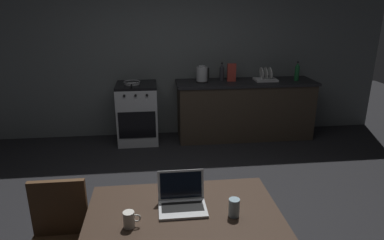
# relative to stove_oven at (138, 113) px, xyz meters

# --- Properties ---
(ground_plane) EXTENTS (12.00, 12.00, 0.00)m
(ground_plane) POSITION_rel_stove_oven_xyz_m (0.49, -2.19, -0.46)
(ground_plane) COLOR black
(back_wall) EXTENTS (6.40, 0.10, 2.73)m
(back_wall) POSITION_rel_stove_oven_xyz_m (0.79, 0.35, 0.91)
(back_wall) COLOR slate
(back_wall) RESTS_ON ground_plane
(kitchen_counter) EXTENTS (2.16, 0.64, 0.91)m
(kitchen_counter) POSITION_rel_stove_oven_xyz_m (1.68, 0.00, 0.00)
(kitchen_counter) COLOR #382D23
(kitchen_counter) RESTS_ON ground_plane
(stove_oven) EXTENTS (0.60, 0.62, 0.91)m
(stove_oven) POSITION_rel_stove_oven_xyz_m (0.00, 0.00, 0.00)
(stove_oven) COLOR #B7BABF
(stove_oven) RESTS_ON ground_plane
(dining_table) EXTENTS (1.28, 0.79, 0.72)m
(dining_table) POSITION_rel_stove_oven_xyz_m (0.43, -3.11, 0.20)
(dining_table) COLOR #332319
(dining_table) RESTS_ON ground_plane
(chair) EXTENTS (0.40, 0.40, 0.90)m
(chair) POSITION_rel_stove_oven_xyz_m (-0.42, -3.04, 0.07)
(chair) COLOR #4C331E
(chair) RESTS_ON ground_plane
(laptop) EXTENTS (0.32, 0.27, 0.22)m
(laptop) POSITION_rel_stove_oven_xyz_m (0.42, -3.06, 0.31)
(laptop) COLOR silver
(laptop) RESTS_ON dining_table
(electric_kettle) EXTENTS (0.20, 0.18, 0.25)m
(electric_kettle) POSITION_rel_stove_oven_xyz_m (1.00, 0.00, 0.58)
(electric_kettle) COLOR black
(electric_kettle) RESTS_ON kitchen_counter
(bottle) EXTENTS (0.07, 0.07, 0.30)m
(bottle) POSITION_rel_stove_oven_xyz_m (2.47, -0.05, 0.60)
(bottle) COLOR #19592D
(bottle) RESTS_ON kitchen_counter
(frying_pan) EXTENTS (0.25, 0.42, 0.05)m
(frying_pan) POSITION_rel_stove_oven_xyz_m (-0.06, -0.03, 0.48)
(frying_pan) COLOR gray
(frying_pan) RESTS_ON stove_oven
(coffee_mug) EXTENTS (0.11, 0.07, 0.10)m
(coffee_mug) POSITION_rel_stove_oven_xyz_m (0.08, -3.24, 0.32)
(coffee_mug) COLOR silver
(coffee_mug) RESTS_ON dining_table
(drinking_glass) EXTENTS (0.07, 0.07, 0.12)m
(drinking_glass) POSITION_rel_stove_oven_xyz_m (0.75, -3.20, 0.33)
(drinking_glass) COLOR #99B7C6
(drinking_glass) RESTS_ON dining_table
(cereal_box) EXTENTS (0.13, 0.05, 0.27)m
(cereal_box) POSITION_rel_stove_oven_xyz_m (1.46, 0.02, 0.59)
(cereal_box) COLOR #B2382D
(cereal_box) RESTS_ON kitchen_counter
(dish_rack) EXTENTS (0.34, 0.26, 0.21)m
(dish_rack) POSITION_rel_stove_oven_xyz_m (1.99, 0.00, 0.50)
(dish_rack) COLOR silver
(dish_rack) RESTS_ON kitchen_counter
(bottle_b) EXTENTS (0.07, 0.07, 0.28)m
(bottle_b) POSITION_rel_stove_oven_xyz_m (1.32, 0.08, 0.59)
(bottle_b) COLOR #2D2D33
(bottle_b) RESTS_ON kitchen_counter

